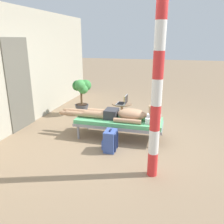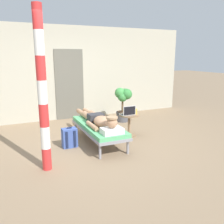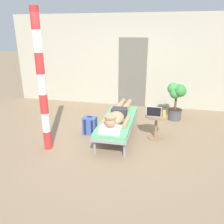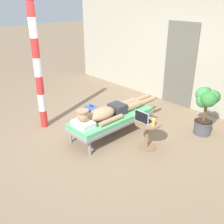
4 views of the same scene
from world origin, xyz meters
The scene contains 11 objects.
ground_plane centered at (0.00, 0.00, 0.00)m, with size 40.00×40.00×0.00m, color #8C7256.
house_wall_back centered at (0.10, 2.53, 1.35)m, with size 7.60×0.20×2.70m, color #B2AD99.
house_door_panel centered at (0.09, 2.42, 1.02)m, with size 0.84×0.03×2.04m, color #625F54.
lounge_chair centered at (0.10, 0.11, 0.35)m, with size 0.68×1.81×0.42m.
person_reclining centered at (0.10, 0.08, 0.52)m, with size 0.53×2.17×0.33m.
side_table centered at (0.92, 0.24, 0.36)m, with size 0.48×0.48×0.52m.
laptop centered at (0.86, 0.18, 0.58)m, with size 0.31×0.24×0.23m.
drink_glass centered at (1.07, 0.19, 0.59)m, with size 0.06×0.06×0.13m, color gold.
backpack centered at (-0.54, 0.13, 0.20)m, with size 0.30×0.26×0.42m.
potted_plant centered at (1.37, 1.46, 0.64)m, with size 0.46×0.53×0.98m.
porch_post centered at (-1.14, -0.71, 1.30)m, with size 0.15×0.15×2.60m.
Camera 4 is at (3.47, -3.08, 2.62)m, focal length 41.55 mm.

